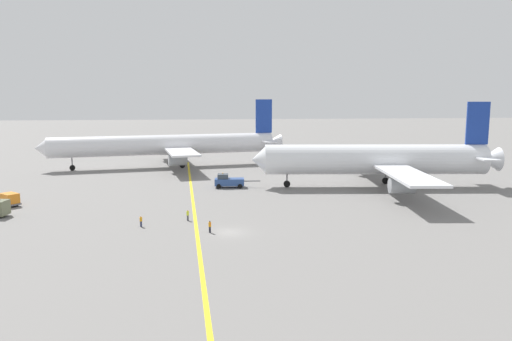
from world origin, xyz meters
name	(u,v)px	position (x,y,z in m)	size (l,w,h in m)	color
ground_plane	(229,232)	(0.00, 0.00, 0.00)	(600.00, 600.00, 0.00)	slate
taxiway_stripe	(195,215)	(-4.73, 10.00, 0.00)	(0.50, 120.00, 0.01)	yellow
airliner_at_gate_left	(167,145)	(-12.17, 62.14, 5.48)	(60.63, 38.81, 16.79)	silver
airliner_being_pushed	(377,160)	(30.63, 29.55, 5.40)	(48.80, 50.26, 16.70)	white
pushback_tug	(229,181)	(1.58, 32.16, 1.26)	(9.00, 3.09, 2.98)	#2D4C8C
gse_container_dolly_flat	(10,199)	(-34.82, 19.39, 1.17)	(3.84, 3.79, 2.15)	slate
ground_crew_wing_walker_right	(210,226)	(-2.58, 0.14, 0.84)	(0.36, 0.49, 1.62)	black
ground_crew_marshaller_foreground	(141,221)	(-12.01, 4.13, 0.80)	(0.36, 0.36, 1.55)	#2D3351
ground_crew_ramp_agent_by_cones	(188,215)	(-5.67, 6.84, 0.82)	(0.36, 0.47, 1.58)	#4C4C51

